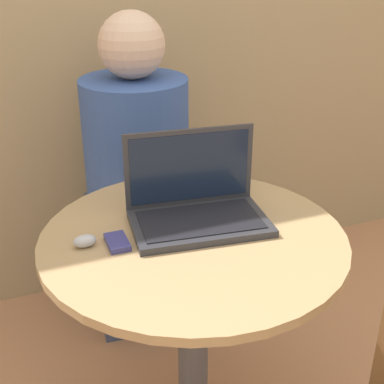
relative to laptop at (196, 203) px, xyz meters
name	(u,v)px	position (x,y,z in m)	size (l,w,h in m)	color
round_table	(193,287)	(-0.04, -0.07, -0.22)	(0.81, 0.81, 0.74)	#4C4C51
laptop	(196,203)	(0.00, 0.00, 0.00)	(0.39, 0.27, 0.24)	#2D2D33
cell_phone	(117,242)	(-0.24, -0.05, -0.04)	(0.05, 0.09, 0.02)	navy
computer_mouse	(85,241)	(-0.32, -0.03, -0.04)	(0.06, 0.04, 0.03)	#B2B2B7
person_seated	(136,200)	(0.00, 0.63, -0.28)	(0.41, 0.61, 1.24)	#3D4766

